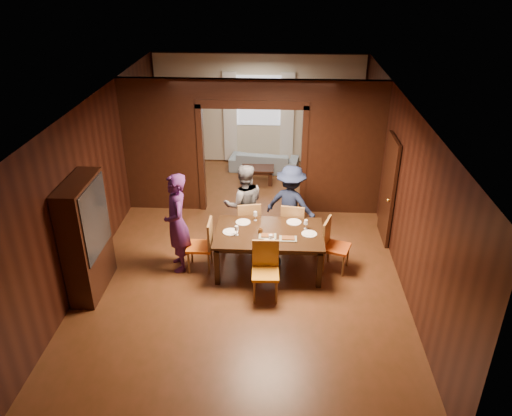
# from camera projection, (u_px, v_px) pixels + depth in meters

# --- Properties ---
(floor) EXTENTS (9.00, 9.00, 0.00)m
(floor) POSITION_uv_depth(u_px,v_px,m) (248.00, 246.00, 9.78)
(floor) COLOR #563418
(floor) RESTS_ON ground
(ceiling) EXTENTS (5.50, 9.00, 0.02)m
(ceiling) POSITION_uv_depth(u_px,v_px,m) (246.00, 100.00, 8.46)
(ceiling) COLOR silver
(ceiling) RESTS_ON room_walls
(room_walls) EXTENTS (5.52, 9.01, 2.90)m
(room_walls) POSITION_uv_depth(u_px,v_px,m) (253.00, 141.00, 10.77)
(room_walls) COLOR black
(room_walls) RESTS_ON floor
(person_purple) EXTENTS (0.63, 0.77, 1.83)m
(person_purple) POSITION_uv_depth(u_px,v_px,m) (177.00, 223.00, 8.73)
(person_purple) COLOR #4A1E5A
(person_purple) RESTS_ON floor
(person_grey) EXTENTS (0.92, 0.78, 1.64)m
(person_grey) POSITION_uv_depth(u_px,v_px,m) (244.00, 205.00, 9.56)
(person_grey) COLOR #5B5D62
(person_grey) RESTS_ON floor
(person_navy) EXTENTS (1.17, 0.94, 1.59)m
(person_navy) POSITION_uv_depth(u_px,v_px,m) (291.00, 204.00, 9.64)
(person_navy) COLOR #17203B
(person_navy) RESTS_ON floor
(sofa) EXTENTS (1.84, 0.90, 0.52)m
(sofa) POSITION_uv_depth(u_px,v_px,m) (264.00, 161.00, 13.08)
(sofa) COLOR #849BAE
(sofa) RESTS_ON floor
(serving_bowl) EXTENTS (0.34, 0.34, 0.08)m
(serving_bowl) POSITION_uv_depth(u_px,v_px,m) (273.00, 227.00, 8.81)
(serving_bowl) COLOR black
(serving_bowl) RESTS_ON dining_table
(dining_table) EXTENTS (1.90, 1.18, 0.76)m
(dining_table) POSITION_uv_depth(u_px,v_px,m) (269.00, 251.00, 8.92)
(dining_table) COLOR black
(dining_table) RESTS_ON floor
(coffee_table) EXTENTS (0.80, 0.50, 0.40)m
(coffee_table) POSITION_uv_depth(u_px,v_px,m) (258.00, 175.00, 12.39)
(coffee_table) COLOR black
(coffee_table) RESTS_ON floor
(chair_left) EXTENTS (0.44, 0.44, 0.97)m
(chair_left) POSITION_uv_depth(u_px,v_px,m) (199.00, 245.00, 8.89)
(chair_left) COLOR orange
(chair_left) RESTS_ON floor
(chair_right) EXTENTS (0.56, 0.56, 0.97)m
(chair_right) POSITION_uv_depth(u_px,v_px,m) (337.00, 246.00, 8.86)
(chair_right) COLOR #C54912
(chair_right) RESTS_ON floor
(chair_far_l) EXTENTS (0.52, 0.52, 0.97)m
(chair_far_l) POSITION_uv_depth(u_px,v_px,m) (248.00, 223.00, 9.62)
(chair_far_l) COLOR #F14316
(chair_far_l) RESTS_ON floor
(chair_far_r) EXTENTS (0.50, 0.50, 0.97)m
(chair_far_r) POSITION_uv_depth(u_px,v_px,m) (293.00, 225.00, 9.55)
(chair_far_r) COLOR #CB5813
(chair_far_r) RESTS_ON floor
(chair_near) EXTENTS (0.46, 0.46, 0.97)m
(chair_near) POSITION_uv_depth(u_px,v_px,m) (265.00, 272.00, 8.14)
(chair_near) COLOR orange
(chair_near) RESTS_ON floor
(hutch) EXTENTS (0.40, 1.20, 2.00)m
(hutch) POSITION_uv_depth(u_px,v_px,m) (86.00, 238.00, 8.11)
(hutch) COLOR black
(hutch) RESTS_ON floor
(door_right) EXTENTS (0.06, 0.90, 2.10)m
(door_right) POSITION_uv_depth(u_px,v_px,m) (388.00, 190.00, 9.62)
(door_right) COLOR black
(door_right) RESTS_ON floor
(window_far) EXTENTS (1.20, 0.03, 1.30)m
(window_far) POSITION_uv_depth(u_px,v_px,m) (259.00, 101.00, 12.95)
(window_far) COLOR silver
(window_far) RESTS_ON back_wall
(curtain_left) EXTENTS (0.35, 0.06, 2.40)m
(curtain_left) POSITION_uv_depth(u_px,v_px,m) (230.00, 117.00, 13.15)
(curtain_left) COLOR white
(curtain_left) RESTS_ON back_wall
(curtain_right) EXTENTS (0.35, 0.06, 2.40)m
(curtain_right) POSITION_uv_depth(u_px,v_px,m) (287.00, 118.00, 13.08)
(curtain_right) COLOR white
(curtain_right) RESTS_ON back_wall
(plate_left) EXTENTS (0.27, 0.27, 0.01)m
(plate_left) POSITION_uv_depth(u_px,v_px,m) (230.00, 232.00, 8.74)
(plate_left) COLOR white
(plate_left) RESTS_ON dining_table
(plate_far_l) EXTENTS (0.27, 0.27, 0.01)m
(plate_far_l) POSITION_uv_depth(u_px,v_px,m) (243.00, 222.00, 9.06)
(plate_far_l) COLOR silver
(plate_far_l) RESTS_ON dining_table
(plate_far_r) EXTENTS (0.27, 0.27, 0.01)m
(plate_far_r) POSITION_uv_depth(u_px,v_px,m) (294.00, 222.00, 9.06)
(plate_far_r) COLOR white
(plate_far_r) RESTS_ON dining_table
(plate_right) EXTENTS (0.27, 0.27, 0.01)m
(plate_right) POSITION_uv_depth(u_px,v_px,m) (309.00, 234.00, 8.68)
(plate_right) COLOR silver
(plate_right) RESTS_ON dining_table
(plate_near) EXTENTS (0.27, 0.27, 0.01)m
(plate_near) POSITION_uv_depth(u_px,v_px,m) (269.00, 243.00, 8.42)
(plate_near) COLOR white
(plate_near) RESTS_ON dining_table
(platter_a) EXTENTS (0.30, 0.20, 0.04)m
(platter_a) POSITION_uv_depth(u_px,v_px,m) (268.00, 236.00, 8.60)
(platter_a) COLOR gray
(platter_a) RESTS_ON dining_table
(platter_b) EXTENTS (0.30, 0.20, 0.04)m
(platter_b) POSITION_uv_depth(u_px,v_px,m) (288.00, 238.00, 8.52)
(platter_b) COLOR slate
(platter_b) RESTS_ON dining_table
(wineglass_left) EXTENTS (0.08, 0.08, 0.18)m
(wineglass_left) POSITION_uv_depth(u_px,v_px,m) (237.00, 231.00, 8.62)
(wineglass_left) COLOR white
(wineglass_left) RESTS_ON dining_table
(wineglass_far) EXTENTS (0.08, 0.08, 0.18)m
(wineglass_far) POSITION_uv_depth(u_px,v_px,m) (255.00, 216.00, 9.09)
(wineglass_far) COLOR silver
(wineglass_far) RESTS_ON dining_table
(wineglass_right) EXTENTS (0.08, 0.08, 0.18)m
(wineglass_right) POSITION_uv_depth(u_px,v_px,m) (306.00, 224.00, 8.81)
(wineglass_right) COLOR white
(wineglass_right) RESTS_ON dining_table
(tumbler) EXTENTS (0.07, 0.07, 0.14)m
(tumbler) POSITION_uv_depth(u_px,v_px,m) (271.00, 238.00, 8.42)
(tumbler) COLOR white
(tumbler) RESTS_ON dining_table
(condiment_jar) EXTENTS (0.08, 0.08, 0.11)m
(condiment_jar) POSITION_uv_depth(u_px,v_px,m) (260.00, 230.00, 8.69)
(condiment_jar) COLOR #462810
(condiment_jar) RESTS_ON dining_table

